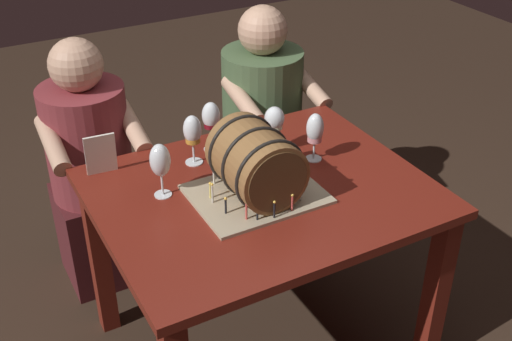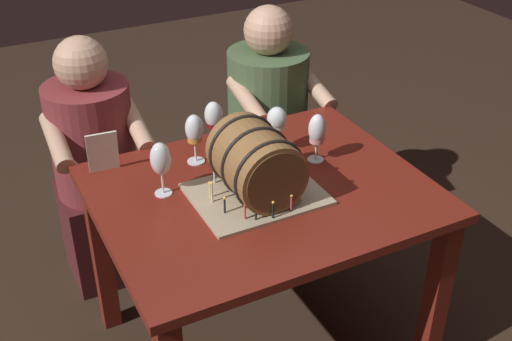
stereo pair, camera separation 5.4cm
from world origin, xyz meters
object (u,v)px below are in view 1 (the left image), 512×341
dining_table (262,217)px  wine_glass_empty (160,161)px  wine_glass_amber (192,132)px  person_seated_right (262,129)px  menu_card (101,154)px  wine_glass_red (211,118)px  person_seated_left (93,175)px  wine_glass_rose (315,130)px  wine_glass_white (274,120)px  barrel_cake (256,165)px

dining_table → wine_glass_empty: bearing=158.1°
wine_glass_amber → person_seated_right: size_ratio=0.17×
menu_card → dining_table: bearing=-33.7°
dining_table → menu_card: (-0.45, 0.36, 0.20)m
dining_table → person_seated_right: (0.41, 0.73, -0.09)m
wine_glass_red → person_seated_left: bearing=133.5°
wine_glass_rose → wine_glass_empty: wine_glass_empty is taller
person_seated_left → dining_table: bearing=-60.7°
wine_glass_empty → menu_card: bearing=120.2°
wine_glass_red → wine_glass_white: size_ratio=1.07×
wine_glass_red → person_seated_right: 0.69m
wine_glass_amber → wine_glass_red: size_ratio=0.97×
wine_glass_amber → barrel_cake: bearing=-72.5°
person_seated_left → wine_glass_white: bearing=-41.9°
person_seated_right → barrel_cake: bearing=-120.6°
person_seated_left → wine_glass_red: bearing=-46.5°
wine_glass_amber → wine_glass_rose: bearing=-25.4°
wine_glass_rose → dining_table: bearing=-162.4°
wine_glass_rose → wine_glass_amber: bearing=154.6°
menu_card → person_seated_left: person_seated_left is taller
person_seated_left → wine_glass_rose: bearing=-43.6°
wine_glass_amber → wine_glass_empty: size_ratio=0.97×
wine_glass_rose → person_seated_left: bearing=136.4°
wine_glass_rose → person_seated_right: person_seated_right is taller
wine_glass_red → wine_glass_white: 0.24m
wine_glass_empty → wine_glass_amber: bearing=39.3°
wine_glass_rose → person_seated_right: size_ratio=0.17×
wine_glass_white → person_seated_left: bearing=138.1°
wine_glass_white → person_seated_left: person_seated_left is taller
wine_glass_amber → person_seated_left: bearing=121.3°
wine_glass_red → person_seated_left: 0.66m
menu_card → wine_glass_empty: bearing=-54.9°
wine_glass_amber → wine_glass_white: bearing=-12.1°
wine_glass_red → wine_glass_white: (0.20, -0.12, -0.01)m
wine_glass_red → person_seated_right: (0.44, 0.40, -0.34)m
menu_card → person_seated_left: size_ratio=0.14×
wine_glass_red → wine_glass_empty: 0.35m
barrel_cake → person_seated_left: person_seated_left is taller
wine_glass_amber → menu_card: 0.33m
wine_glass_amber → wine_glass_empty: (-0.18, -0.15, 0.01)m
menu_card → person_seated_right: 0.99m
person_seated_left → person_seated_right: bearing=0.0°
wine_glass_red → wine_glass_white: bearing=-31.2°
wine_glass_white → wine_glass_amber: bearing=167.9°
wine_glass_red → menu_card: size_ratio=1.24×
barrel_cake → wine_glass_empty: size_ratio=2.19×
wine_glass_amber → wine_glass_empty: 0.24m
person_seated_left → person_seated_right: size_ratio=1.00×
wine_glass_amber → wine_glass_red: (0.10, 0.06, 0.01)m
barrel_cake → wine_glass_rose: (0.31, 0.11, -0.00)m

